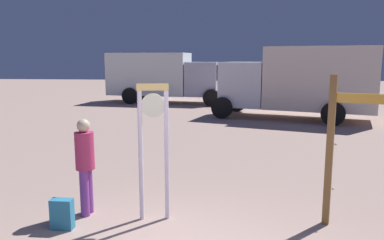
{
  "coord_description": "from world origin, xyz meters",
  "views": [
    {
      "loc": [
        0.48,
        -4.09,
        2.55
      ],
      "look_at": [
        -0.25,
        4.08,
        1.2
      ],
      "focal_mm": 35.47,
      "sensor_mm": 36.0,
      "label": 1
    }
  ],
  "objects_px": {
    "standing_clock": "(154,138)",
    "box_truck_far": "(162,75)",
    "arrow_sign": "(356,128)",
    "person_near_clock": "(85,162)",
    "box_truck_near": "(301,80)",
    "backpack": "(62,214)"
  },
  "relations": [
    {
      "from": "person_near_clock",
      "to": "backpack",
      "type": "xyz_separation_m",
      "value": [
        -0.17,
        -0.56,
        -0.66
      ]
    },
    {
      "from": "person_near_clock",
      "to": "box_truck_near",
      "type": "distance_m",
      "value": 11.73
    },
    {
      "from": "box_truck_near",
      "to": "box_truck_far",
      "type": "distance_m",
      "value": 8.69
    },
    {
      "from": "backpack",
      "to": "box_truck_near",
      "type": "distance_m",
      "value": 12.37
    },
    {
      "from": "person_near_clock",
      "to": "box_truck_far",
      "type": "height_order",
      "value": "box_truck_far"
    },
    {
      "from": "person_near_clock",
      "to": "box_truck_far",
      "type": "bearing_deg",
      "value": 95.15
    },
    {
      "from": "arrow_sign",
      "to": "box_truck_far",
      "type": "bearing_deg",
      "value": 109.2
    },
    {
      "from": "person_near_clock",
      "to": "arrow_sign",
      "type": "bearing_deg",
      "value": -2.17
    },
    {
      "from": "person_near_clock",
      "to": "box_truck_far",
      "type": "distance_m",
      "value": 15.92
    },
    {
      "from": "person_near_clock",
      "to": "box_truck_near",
      "type": "height_order",
      "value": "box_truck_near"
    },
    {
      "from": "backpack",
      "to": "box_truck_near",
      "type": "relative_size",
      "value": 0.07
    },
    {
      "from": "backpack",
      "to": "box_truck_near",
      "type": "bearing_deg",
      "value": 63.26
    },
    {
      "from": "backpack",
      "to": "box_truck_far",
      "type": "xyz_separation_m",
      "value": [
        -1.25,
        16.4,
        1.32
      ]
    },
    {
      "from": "standing_clock",
      "to": "box_truck_near",
      "type": "xyz_separation_m",
      "value": [
        4.22,
        10.48,
        0.3
      ]
    },
    {
      "from": "standing_clock",
      "to": "box_truck_far",
      "type": "xyz_separation_m",
      "value": [
        -2.57,
        15.91,
        0.23
      ]
    },
    {
      "from": "arrow_sign",
      "to": "person_near_clock",
      "type": "bearing_deg",
      "value": 177.83
    },
    {
      "from": "standing_clock",
      "to": "box_truck_near",
      "type": "relative_size",
      "value": 0.32
    },
    {
      "from": "box_truck_near",
      "to": "box_truck_far",
      "type": "bearing_deg",
      "value": 141.33
    },
    {
      "from": "standing_clock",
      "to": "backpack",
      "type": "xyz_separation_m",
      "value": [
        -1.31,
        -0.49,
        -1.09
      ]
    },
    {
      "from": "backpack",
      "to": "person_near_clock",
      "type": "bearing_deg",
      "value": 72.88
    },
    {
      "from": "arrow_sign",
      "to": "person_near_clock",
      "type": "height_order",
      "value": "arrow_sign"
    },
    {
      "from": "standing_clock",
      "to": "box_truck_far",
      "type": "distance_m",
      "value": 16.12
    }
  ]
}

